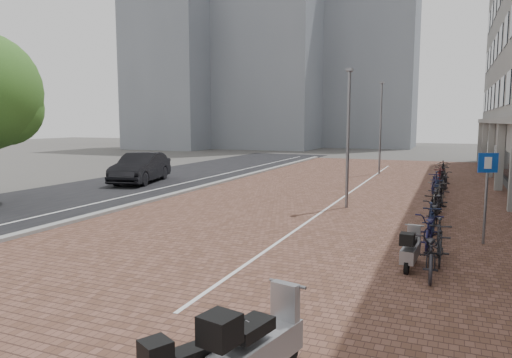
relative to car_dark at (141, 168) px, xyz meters
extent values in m
plane|color=#474442|center=(9.35, -11.74, -0.84)|extent=(140.00, 140.00, 0.00)
cube|color=brown|center=(11.35, 0.26, -0.83)|extent=(14.50, 42.00, 0.04)
cube|color=black|center=(0.35, 0.26, -0.83)|extent=(8.00, 50.00, 0.03)
cube|color=gray|center=(4.25, 0.26, -0.77)|extent=(0.35, 42.00, 0.14)
cube|color=white|center=(2.35, 0.26, -0.81)|extent=(0.12, 44.00, 0.00)
cube|color=white|center=(11.55, 0.26, -0.80)|extent=(0.10, 30.00, 0.00)
cube|color=#979792|center=(18.15, 4.26, 0.86)|extent=(0.35, 0.35, 3.40)
cube|color=#979792|center=(18.15, 10.26, 0.86)|extent=(0.35, 0.35, 3.40)
cube|color=#979792|center=(18.15, 16.26, 0.86)|extent=(0.35, 0.35, 3.40)
cube|color=#979792|center=(18.15, 22.26, 0.86)|extent=(0.35, 0.35, 3.40)
cube|color=gray|center=(-6.65, 36.26, 15.16)|extent=(14.00, 12.00, 32.00)
cube|color=gray|center=(5.35, 43.26, 12.16)|extent=(12.00, 10.00, 26.00)
cube|color=gray|center=(-16.65, 30.26, 9.16)|extent=(10.00, 10.00, 20.00)
imported|color=black|center=(0.00, 0.00, 0.00)|extent=(2.94, 5.35, 1.67)
cylinder|color=slate|center=(16.85, -7.38, 0.33)|extent=(0.07, 0.07, 2.34)
cube|color=#0D3EA9|center=(16.85, -7.41, 1.45)|extent=(0.51, 0.23, 0.53)
cylinder|color=gray|center=(12.21, -3.35, 1.84)|extent=(0.12, 0.12, 5.35)
cylinder|color=slate|center=(11.70, 9.25, 2.08)|extent=(0.12, 0.12, 5.83)
sphere|color=#376622|center=(-1.11, -7.50, 3.10)|extent=(3.06, 3.06, 3.06)
imported|color=#232228|center=(15.61, -10.74, -0.32)|extent=(0.78, 2.00, 1.04)
imported|color=black|center=(15.74, -9.59, -0.31)|extent=(0.58, 1.77, 1.05)
imported|color=#16153A|center=(15.49, -8.44, -0.32)|extent=(0.74, 1.99, 1.04)
imported|color=#121A32|center=(15.47, -7.29, -0.31)|extent=(0.64, 1.78, 1.05)
imported|color=black|center=(15.53, -6.14, -0.32)|extent=(0.72, 1.98, 1.04)
imported|color=black|center=(15.47, -4.99, -0.31)|extent=(0.71, 1.80, 1.05)
imported|color=black|center=(15.60, -3.84, -0.32)|extent=(0.75, 1.99, 1.04)
imported|color=black|center=(15.63, -2.69, -0.31)|extent=(0.50, 1.75, 1.05)
imported|color=#5B5953|center=(15.54, -1.54, -0.32)|extent=(0.96, 2.05, 1.04)
imported|color=#16213E|center=(15.45, -0.39, -0.31)|extent=(0.62, 1.78, 1.05)
imported|color=black|center=(15.60, 0.76, -0.32)|extent=(0.88, 2.03, 1.04)
imported|color=#171840|center=(15.29, 1.91, -0.31)|extent=(0.70, 1.79, 1.05)
imported|color=black|center=(15.71, 3.06, -0.32)|extent=(0.85, 2.02, 1.04)
imported|color=#4C1418|center=(15.43, 4.21, -0.31)|extent=(0.61, 1.78, 1.05)
imported|color=black|center=(15.54, 5.36, -0.32)|extent=(0.80, 2.01, 1.04)
imported|color=black|center=(15.53, 6.51, -0.31)|extent=(0.54, 1.76, 1.05)
imported|color=#615D58|center=(15.60, 7.66, -0.32)|extent=(0.80, 2.01, 1.04)
imported|color=black|center=(15.53, 8.81, -0.31)|extent=(0.62, 1.78, 1.05)
camera|label=1|loc=(15.90, -21.49, 2.55)|focal=32.90mm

